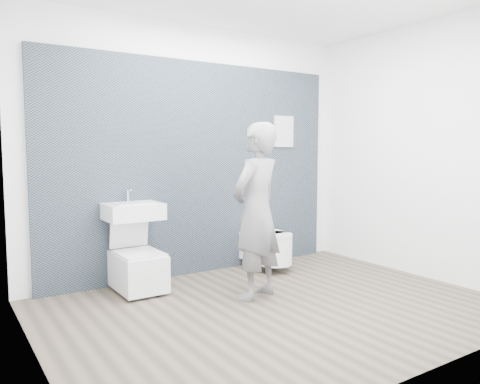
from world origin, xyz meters
TOP-DOWN VIEW (x-y plane):
  - ground at (0.00, 0.00)m, footprint 4.00×4.00m
  - room_shell at (0.00, 0.00)m, footprint 4.00×4.00m
  - tile_wall at (0.00, 1.47)m, footprint 3.60×0.06m
  - washbasin at (-0.87, 1.23)m, footprint 0.55×0.41m
  - toilet_square at (-0.87, 1.14)m, footprint 0.43×0.62m
  - toilet_rounded at (0.73, 1.10)m, footprint 0.40×0.67m
  - info_placard at (1.20, 1.43)m, footprint 0.29×0.03m
  - visitor at (0.01, 0.34)m, footprint 0.71×0.59m

SIDE VIEW (x-z plane):
  - ground at x=0.00m, z-range 0.00..0.00m
  - tile_wall at x=0.00m, z-range -1.20..1.20m
  - info_placard at x=1.20m, z-range -0.19..0.19m
  - toilet_square at x=-0.87m, z-range -0.18..0.65m
  - toilet_rounded at x=0.73m, z-range 0.09..0.45m
  - washbasin at x=-0.87m, z-range 0.60..1.01m
  - visitor at x=0.01m, z-range 0.00..1.67m
  - room_shell at x=0.00m, z-range -0.26..3.74m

